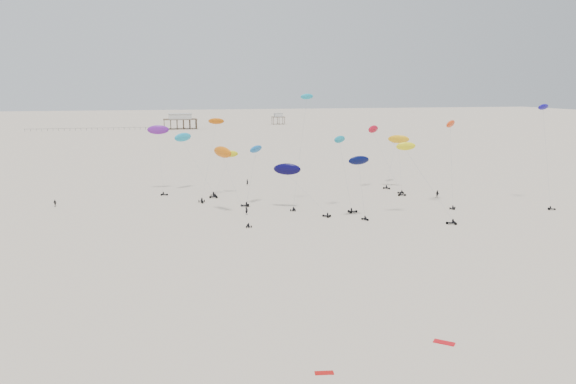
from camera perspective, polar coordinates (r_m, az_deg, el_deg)
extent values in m
plane|color=beige|center=(217.12, -6.65, 3.54)|extent=(900.00, 900.00, 0.00)
cube|color=brown|center=(365.01, -10.90, 7.27)|extent=(21.00, 13.00, 0.30)
cube|color=silver|center=(364.91, -10.91, 7.55)|extent=(14.00, 8.40, 3.20)
cube|color=#B2B2AD|center=(364.83, -10.92, 7.82)|extent=(15.00, 9.00, 0.30)
cube|color=brown|center=(403.50, -1.00, 7.63)|extent=(9.00, 7.00, 0.30)
cube|color=silver|center=(403.43, -1.00, 7.82)|extent=(5.60, 4.20, 2.40)
cube|color=#B2B2AD|center=(403.36, -1.00, 8.01)|extent=(6.00, 4.50, 0.30)
cube|color=black|center=(367.08, -19.06, 6.16)|extent=(80.00, 0.10, 0.10)
cylinder|color=gray|center=(114.88, 7.54, 0.12)|extent=(0.03, 0.03, 10.83)
ellipsoid|color=#040A3C|center=(114.77, 7.20, 3.21)|extent=(4.88, 2.63, 2.33)
cylinder|color=gray|center=(124.75, 1.26, 4.01)|extent=(0.03, 0.03, 24.93)
ellipsoid|color=#1BA6CB|center=(128.12, 1.93, 9.67)|extent=(3.44, 2.12, 1.60)
cylinder|color=gray|center=(127.17, -3.80, 1.43)|extent=(0.03, 0.03, 11.74)
ellipsoid|color=#186AB9|center=(127.34, -3.28, 4.38)|extent=(4.52, 4.68, 2.24)
cylinder|color=gray|center=(134.25, -8.01, 3.12)|extent=(0.03, 0.03, 18.62)
ellipsoid|color=#D45F0B|center=(136.53, -7.30, 7.16)|extent=(4.06, 2.42, 1.90)
cylinder|color=gray|center=(145.53, 10.02, 3.04)|extent=(0.03, 0.03, 18.67)
ellipsoid|color=red|center=(149.44, 8.65, 6.34)|extent=(4.53, 4.07, 2.21)
cylinder|color=gray|center=(130.68, 16.30, 2.50)|extent=(0.03, 0.03, 18.02)
ellipsoid|color=#F24111|center=(132.55, 16.19, 6.67)|extent=(4.45, 4.39, 2.17)
cylinder|color=gray|center=(155.28, 10.46, 2.81)|extent=(0.03, 0.03, 15.11)
ellipsoid|color=silver|center=(159.92, 10.88, 5.22)|extent=(4.76, 4.58, 2.38)
cylinder|color=gray|center=(122.51, 5.90, 1.68)|extent=(0.03, 0.03, 15.08)
ellipsoid|color=teal|center=(124.04, 5.27, 5.35)|extent=(3.81, 3.21, 1.82)
cylinder|color=gray|center=(120.35, 1.87, -0.14)|extent=(0.03, 0.03, 14.05)
ellipsoid|color=#070439|center=(123.92, -0.09, 2.34)|extent=(6.38, 4.12, 2.92)
cylinder|color=gray|center=(116.90, 14.05, 0.76)|extent=(0.03, 0.03, 17.39)
ellipsoid|color=#FFF115|center=(119.04, 11.88, 4.57)|extent=(4.33, 1.93, 2.11)
cylinder|color=gray|center=(139.06, 24.83, 3.20)|extent=(0.03, 0.03, 22.90)
ellipsoid|color=#140B92|center=(142.60, 24.50, 7.87)|extent=(3.85, 2.68, 1.75)
cylinder|color=gray|center=(139.65, -6.72, 1.67)|extent=(0.03, 0.03, 10.98)
ellipsoid|color=yellow|center=(141.67, -5.94, 3.88)|extent=(4.41, 2.38, 2.08)
cylinder|color=gray|center=(148.40, 11.28, 2.56)|extent=(0.03, 0.03, 14.23)
ellipsoid|color=yellow|center=(151.83, 11.17, 5.29)|extent=(5.97, 4.62, 2.77)
cylinder|color=gray|center=(145.95, -12.77, 2.92)|extent=(0.03, 0.03, 16.16)
ellipsoid|color=#701C9E|center=(149.01, -13.06, 6.18)|extent=(5.61, 2.17, 2.65)
cylinder|color=gray|center=(113.84, -5.41, 0.31)|extent=(0.03, 0.03, 18.03)
ellipsoid|color=orange|center=(119.28, -6.66, 4.05)|extent=(4.68, 5.92, 2.79)
cylinder|color=gray|center=(144.19, -9.14, 2.58)|extent=(0.03, 0.03, 16.92)
ellipsoid|color=#1BA2D1|center=(148.04, -10.64, 5.49)|extent=(5.56, 5.02, 2.71)
imported|color=black|center=(119.60, -4.23, -2.28)|extent=(0.93, 1.00, 2.27)
imported|color=black|center=(141.77, 14.93, -0.56)|extent=(1.19, 1.07, 2.12)
imported|color=black|center=(137.40, -22.57, -1.38)|extent=(1.26, 1.04, 1.88)
imported|color=black|center=(154.72, -4.15, 0.70)|extent=(0.84, 0.84, 1.93)
cube|color=red|center=(63.86, 15.58, -14.55)|extent=(2.26, 2.11, 0.08)
cube|color=#B50E0B|center=(56.08, 3.70, -17.90)|extent=(1.88, 0.96, 0.07)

